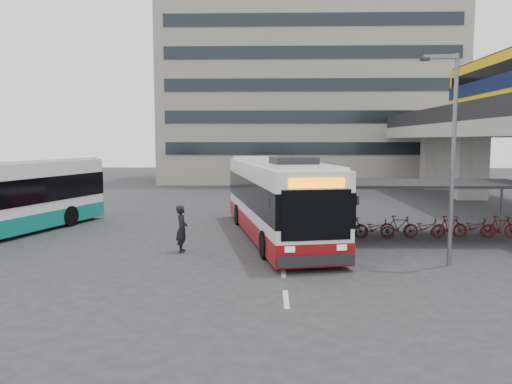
{
  "coord_description": "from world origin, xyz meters",
  "views": [
    {
      "loc": [
        2.02,
        -19.52,
        4.43
      ],
      "look_at": [
        1.4,
        3.61,
        2.0
      ],
      "focal_mm": 35.0,
      "sensor_mm": 36.0,
      "label": 1
    }
  ],
  "objects": [
    {
      "name": "ground",
      "position": [
        0.0,
        0.0,
        0.0
      ],
      "size": [
        120.0,
        120.0,
        0.0
      ],
      "primitive_type": "plane",
      "color": "#28282B",
      "rests_on": "ground"
    },
    {
      "name": "bike_shelter",
      "position": [
        8.47,
        3.0,
        1.3
      ],
      "size": [
        10.0,
        4.0,
        2.54
      ],
      "color": "#595B60",
      "rests_on": "ground"
    },
    {
      "name": "office_block",
      "position": [
        6.0,
        36.0,
        12.5
      ],
      "size": [
        30.0,
        15.0,
        25.0
      ],
      "primitive_type": "cube",
      "color": "gray",
      "rests_on": "ground"
    },
    {
      "name": "road_markings",
      "position": [
        2.5,
        -3.0,
        0.01
      ],
      "size": [
        0.15,
        7.6,
        0.01
      ],
      "color": "beige",
      "rests_on": "ground"
    },
    {
      "name": "bus_main",
      "position": [
        2.35,
        2.99,
        1.75
      ],
      "size": [
        5.16,
        13.04,
        3.77
      ],
      "rotation": [
        0.0,
        0.0,
        0.19
      ],
      "color": "white",
      "rests_on": "ground"
    },
    {
      "name": "pedestrian",
      "position": [
        -1.42,
        -0.21,
        0.93
      ],
      "size": [
        0.5,
        0.72,
        1.87
      ],
      "primitive_type": "imported",
      "rotation": [
        0.0,
        0.0,
        1.65
      ],
      "color": "black",
      "rests_on": "ground"
    },
    {
      "name": "lamp_post",
      "position": [
        8.3,
        -2.05,
        4.18
      ],
      "size": [
        1.29,
        0.33,
        7.34
      ],
      "rotation": [
        0.0,
        0.0,
        -0.14
      ],
      "color": "#595B60",
      "rests_on": "ground"
    },
    {
      "name": "sign_totem_north",
      "position": [
        -12.28,
        8.66,
        1.32
      ],
      "size": [
        0.55,
        0.2,
        2.55
      ],
      "rotation": [
        0.0,
        0.0,
        -0.08
      ],
      "color": "#B30B13",
      "rests_on": "ground"
    }
  ]
}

